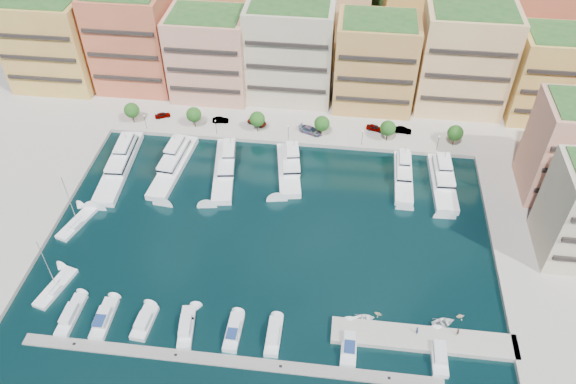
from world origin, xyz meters
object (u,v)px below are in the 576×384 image
yacht_1 (174,164)px  cruiser_5 (274,336)px  tree_1 (194,115)px  tender_1 (378,314)px  tree_4 (388,128)px  tender_3 (460,316)px  lamppost_0 (145,120)px  sailboat_1 (77,224)px  person_1 (457,332)px  cruiser_7 (349,344)px  lamppost_3 (362,135)px  yacht_5 (403,174)px  yacht_2 (225,166)px  person_0 (417,330)px  sailboat_0 (56,288)px  tender_0 (364,319)px  lamppost_2 (288,130)px  car_3 (310,130)px  lamppost_1 (216,125)px  lamppost_4 (438,141)px  car_5 (403,130)px  cruiser_9 (439,354)px  cruiser_4 (234,332)px  cruiser_3 (186,327)px  car_1 (220,120)px  car_4 (375,128)px  tree_0 (132,110)px  tree_3 (322,124)px  yacht_0 (120,162)px  yacht_6 (442,179)px  yacht_3 (289,166)px  cruiser_0 (71,315)px  tree_5 (455,133)px  tree_2 (257,119)px  tender_2 (443,323)px  car_2 (257,122)px  cruiser_2 (144,323)px

yacht_1 → cruiser_5: bearing=-55.6°
tree_1 → tender_1: tree_1 is taller
tree_4 → tender_3: (12.88, -49.84, -4.31)m
lamppost_0 → sailboat_1: bearing=-98.3°
person_1 → cruiser_7: bearing=-23.1°
lamppost_3 → yacht_5: size_ratio=0.24×
yacht_2 → person_0: bearing=-43.7°
person_0 → person_1: person_0 is taller
sailboat_0 → tender_0: 57.83m
lamppost_2 → car_3: (5.15, 3.23, -1.98)m
yacht_1 → lamppost_1: bearing=59.4°
lamppost_4 → car_5: lamppost_4 is taller
cruiser_9 → tree_1: bearing=134.2°
cruiser_4 → person_1: bearing=5.8°
yacht_2 → cruiser_3: yacht_2 is taller
car_1 → person_0: 74.15m
lamppost_3 → car_5: 12.02m
lamppost_0 → car_1: bearing=15.6°
tender_3 → car_4: (-15.74, 53.84, 1.29)m
cruiser_3 → tender_3: size_ratio=5.43×
tree_0 → tree_1: size_ratio=1.00×
tree_3 → yacht_2: 26.13m
sailboat_1 → car_1: sailboat_1 is taller
tree_0 → yacht_5: 69.01m
tree_0 → tree_3: 48.00m
lamppost_4 → yacht_1: size_ratio=0.18×
yacht_0 → tender_3: 82.15m
lamppost_4 → sailboat_0: size_ratio=0.32×
cruiser_3 → tender_0: cruiser_3 is taller
yacht_0 → yacht_6: (74.59, 2.93, 0.00)m
tree_0 → car_5: (68.11, 3.85, -3.04)m
lamppost_0 → cruiser_5: lamppost_0 is taller
yacht_3 → cruiser_4: 45.47m
person_0 → lamppost_1: bearing=13.0°
sailboat_0 → tender_3: 75.14m
cruiser_5 → sailboat_0: sailboat_0 is taller
cruiser_0 → cruiser_9: (65.19, 0.00, 0.00)m
tree_1 → tree_5: (64.00, 0.00, 0.00)m
tree_2 → lamppost_2: bearing=-16.0°
tender_1 → tender_0: (-2.56, -1.45, 0.04)m
tree_2 → lamppost_3: (26.00, -2.30, -0.92)m
lamppost_4 → tender_2: 49.51m
lamppost_1 → car_3: (23.15, 3.23, -1.98)m
lamppost_3 → cruiser_0: lamppost_3 is taller
tree_0 → person_0: tree_0 is taller
tree_5 → car_2: bearing=176.5°
tender_1 → yacht_0: bearing=78.9°
tree_3 → lamppost_1: 26.12m
cruiser_4 → car_3: (8.16, 59.03, 1.28)m
tree_2 → cruiser_2: bearing=-100.9°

